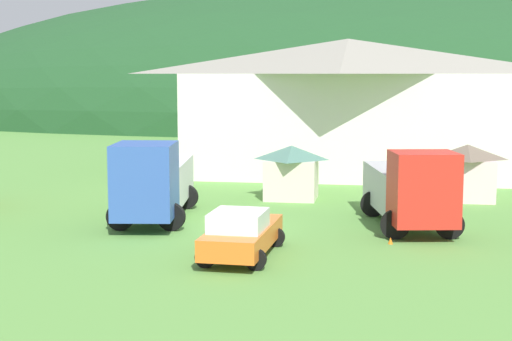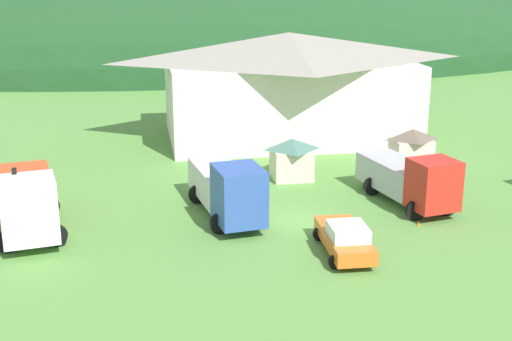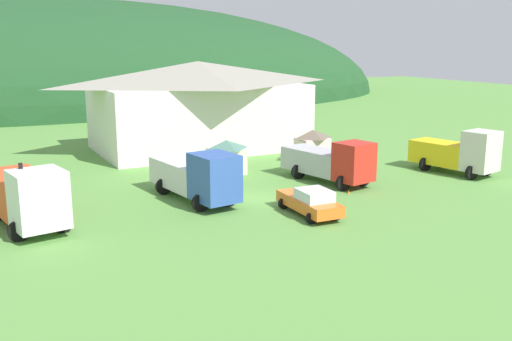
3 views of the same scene
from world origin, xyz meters
name	(u,v)px [view 2 (image 2 of 3)]	position (x,y,z in m)	size (l,w,h in m)	color
ground_plane	(296,222)	(0.00, 0.00, 0.00)	(200.00, 200.00, 0.00)	#5B9342
forested_hill_backdrop	(189,56)	(0.00, 72.03, 0.00)	(123.38, 60.00, 34.31)	#1E4723
depot_building	(288,84)	(3.67, 18.95, 4.28)	(20.23, 12.54, 8.30)	white
play_shed_cream	(292,158)	(1.51, 7.88, 1.37)	(2.68, 2.60, 2.65)	beige
play_shed_pink	(411,148)	(9.98, 8.70, 1.42)	(2.76, 2.19, 2.76)	beige
heavy_rig_white	(27,200)	(-13.87, 0.68, 1.85)	(4.15, 7.85, 3.60)	white
box_truck_blue	(228,188)	(-3.52, 1.30, 1.72)	(3.79, 8.54, 3.45)	#3356AD
crane_truck_red	(411,179)	(7.04, 1.58, 1.60)	(3.99, 7.86, 3.28)	red
service_pickup_orange	(345,238)	(1.32, -4.56, 0.83)	(2.45, 5.07, 1.66)	orange
traffic_light_west	(17,197)	(-14.16, -0.45, 2.41)	(0.20, 0.32, 3.90)	#4C4C51
traffic_cone_near_pickup	(418,226)	(6.29, -1.63, 0.00)	(0.36, 0.36, 0.49)	orange
traffic_cone_mid_row	(345,237)	(1.97, -2.51, 0.00)	(0.36, 0.36, 0.55)	orange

